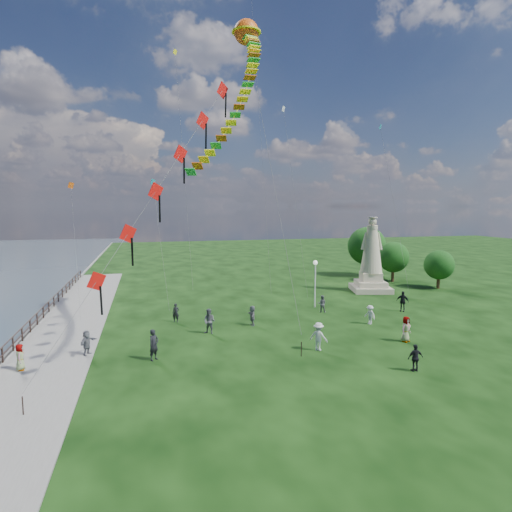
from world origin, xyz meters
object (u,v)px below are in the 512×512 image
object	(u,v)px
person_6	(176,313)
person_7	(322,304)
person_5	(87,344)
person_3	(415,358)
person_0	(154,345)
person_4	(406,329)
person_11	(252,316)
statue	(371,263)
person_1	(209,321)
lamppost	(315,274)
serpent_kite	(246,35)
person_8	(370,315)
person_10	(20,359)
person_2	(319,336)
person_9	(402,301)

from	to	relation	value
person_6	person_7	size ratio (longest dim) A/B	1.00
person_5	person_3	bearing A→B (deg)	-81.51
person_0	person_7	world-z (taller)	person_0
person_4	person_11	xyz separation A→B (m)	(-8.87, 6.29, -0.10)
person_11	person_5	bearing A→B (deg)	-68.28
statue	person_1	distance (m)	21.69
lamppost	person_3	world-z (taller)	lamppost
person_6	serpent_kite	size ratio (longest dim) A/B	0.06
person_8	person_10	distance (m)	23.32
statue	person_8	size ratio (longest dim) A/B	5.37
lamppost	person_7	bearing A→B (deg)	-93.25
person_4	serpent_kite	size ratio (longest dim) A/B	0.08
person_0	person_6	size ratio (longest dim) A/B	1.26
person_2	person_0	bearing A→B (deg)	37.97
person_10	person_6	bearing A→B (deg)	-50.94
person_7	person_10	bearing A→B (deg)	48.73
person_0	person_8	bearing A→B (deg)	-30.11
person_10	person_4	bearing A→B (deg)	-94.93
statue	person_6	distance (m)	22.02
person_0	person_1	xyz separation A→B (m)	(3.86, 4.31, -0.02)
person_0	person_3	bearing A→B (deg)	-64.50
person_0	person_8	size ratio (longest dim) A/B	1.26
statue	person_2	xyz separation A→B (m)	(-12.57, -16.03, -2.06)
person_3	person_5	size ratio (longest dim) A/B	1.01
person_3	person_4	distance (m)	5.27
person_0	person_8	xyz separation A→B (m)	(16.00, 3.79, -0.19)
statue	person_6	bearing A→B (deg)	-146.32
person_2	person_3	size ratio (longest dim) A/B	1.18
person_0	person_7	bearing A→B (deg)	-13.26
statue	person_3	world-z (taller)	statue
person_0	serpent_kite	xyz separation A→B (m)	(7.18, 7.03, 20.31)
person_2	person_10	distance (m)	16.93
person_0	person_1	world-z (taller)	person_0
person_5	person_6	distance (m)	8.51
lamppost	statue	bearing A→B (deg)	32.14
person_8	person_11	distance (m)	8.92
person_7	person_10	xyz separation A→B (m)	(-20.94, -8.15, -0.00)
lamppost	person_0	size ratio (longest dim) A/B	2.29
person_5	person_2	bearing A→B (deg)	-70.03
lamppost	person_3	xyz separation A→B (m)	(-0.38, -15.20, -2.26)
person_4	person_11	size ratio (longest dim) A/B	1.13
person_1	person_2	distance (m)	7.91
statue	person_0	size ratio (longest dim) A/B	4.26
person_3	person_8	bearing A→B (deg)	-102.58
person_3	person_9	bearing A→B (deg)	-118.52
person_5	serpent_kite	distance (m)	23.87
lamppost	person_5	bearing A→B (deg)	-155.14
person_2	person_4	distance (m)	6.24
lamppost	person_8	bearing A→B (deg)	-72.32
person_9	person_8	bearing A→B (deg)	-102.52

